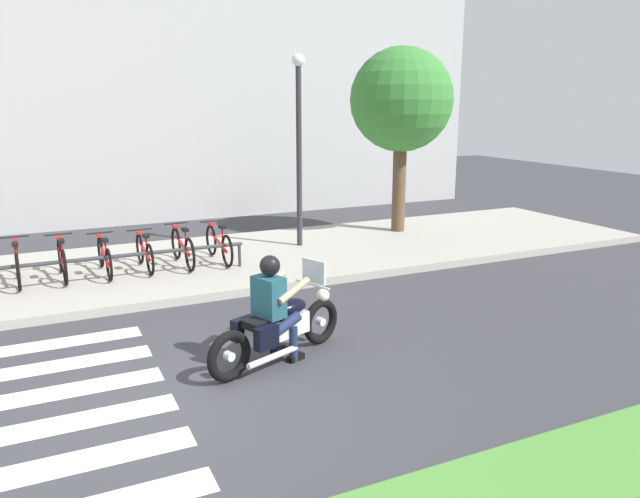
% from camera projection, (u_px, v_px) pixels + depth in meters
% --- Properties ---
extents(ground_plane, '(48.00, 48.00, 0.00)m').
position_uv_depth(ground_plane, '(171.00, 402.00, 6.88)').
color(ground_plane, '#38383D').
extents(sidewalk, '(24.00, 4.40, 0.15)m').
position_uv_depth(sidewalk, '(110.00, 274.00, 11.68)').
color(sidewalk, '#A8A399').
rests_on(sidewalk, ground).
extents(crosswalk_stripe_1, '(2.80, 0.40, 0.01)m').
position_uv_depth(crosswalk_stripe_1, '(42.00, 470.00, 5.62)').
color(crosswalk_stripe_1, white).
rests_on(crosswalk_stripe_1, ground).
extents(crosswalk_stripe_2, '(2.80, 0.40, 0.01)m').
position_uv_depth(crosswalk_stripe_2, '(40.00, 429.00, 6.32)').
color(crosswalk_stripe_2, white).
rests_on(crosswalk_stripe_2, ground).
extents(crosswalk_stripe_3, '(2.80, 0.40, 0.01)m').
position_uv_depth(crosswalk_stripe_3, '(38.00, 396.00, 7.03)').
color(crosswalk_stripe_3, white).
rests_on(crosswalk_stripe_3, ground).
extents(crosswalk_stripe_4, '(2.80, 0.40, 0.01)m').
position_uv_depth(crosswalk_stripe_4, '(37.00, 369.00, 7.73)').
color(crosswalk_stripe_4, white).
rests_on(crosswalk_stripe_4, ground).
extents(crosswalk_stripe_5, '(2.80, 0.40, 0.01)m').
position_uv_depth(crosswalk_stripe_5, '(36.00, 347.00, 8.43)').
color(crosswalk_stripe_5, white).
rests_on(crosswalk_stripe_5, ground).
extents(motorcycle, '(2.14, 1.01, 1.23)m').
position_uv_depth(motorcycle, '(279.00, 327.00, 7.89)').
color(motorcycle, black).
rests_on(motorcycle, ground).
extents(rider, '(0.75, 0.69, 1.44)m').
position_uv_depth(rider, '(274.00, 302.00, 7.75)').
color(rider, '#1E4C59').
rests_on(rider, ground).
extents(bicycle_2, '(0.48, 1.62, 0.79)m').
position_uv_depth(bicycle_2, '(17.00, 264.00, 10.75)').
color(bicycle_2, black).
rests_on(bicycle_2, sidewalk).
extents(bicycle_3, '(0.48, 1.61, 0.77)m').
position_uv_depth(bicycle_3, '(62.00, 260.00, 11.06)').
color(bicycle_3, black).
rests_on(bicycle_3, sidewalk).
extents(bicycle_4, '(0.48, 1.68, 0.73)m').
position_uv_depth(bicycle_4, '(105.00, 256.00, 11.37)').
color(bicycle_4, black).
rests_on(bicycle_4, sidewalk).
extents(bicycle_5, '(0.48, 1.57, 0.73)m').
position_uv_depth(bicycle_5, '(145.00, 252.00, 11.67)').
color(bicycle_5, black).
rests_on(bicycle_5, sidewalk).
extents(bicycle_6, '(0.48, 1.71, 0.79)m').
position_uv_depth(bicycle_6, '(183.00, 247.00, 11.96)').
color(bicycle_6, black).
rests_on(bicycle_6, sidewalk).
extents(bicycle_7, '(0.48, 1.69, 0.77)m').
position_uv_depth(bicycle_7, '(219.00, 244.00, 12.27)').
color(bicycle_7, black).
rests_on(bicycle_7, sidewalk).
extents(bike_rack, '(5.70, 0.07, 0.49)m').
position_uv_depth(bike_rack, '(86.00, 261.00, 10.71)').
color(bike_rack, '#333338').
rests_on(bike_rack, sidewalk).
extents(street_lamp, '(0.28, 0.28, 4.27)m').
position_uv_depth(street_lamp, '(299.00, 135.00, 13.14)').
color(street_lamp, '#2D2D33').
rests_on(street_lamp, ground).
extents(tree_near_rack, '(2.46, 2.46, 4.56)m').
position_uv_depth(tree_near_rack, '(402.00, 101.00, 14.51)').
color(tree_near_rack, brown).
rests_on(tree_near_rack, ground).
extents(building_backdrop, '(24.00, 1.20, 7.29)m').
position_uv_depth(building_backdrop, '(71.00, 87.00, 15.84)').
color(building_backdrop, '#AEAEAE').
rests_on(building_backdrop, ground).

